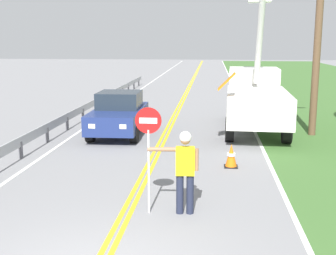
# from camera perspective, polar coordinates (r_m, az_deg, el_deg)

# --- Properties ---
(centerline_yellow_left) EXTENTS (0.11, 110.00, 0.01)m
(centerline_yellow_left) POSITION_cam_1_polar(r_m,az_deg,el_deg) (26.34, 1.51, 3.16)
(centerline_yellow_left) COLOR yellow
(centerline_yellow_left) RESTS_ON ground
(centerline_yellow_right) EXTENTS (0.11, 110.00, 0.01)m
(centerline_yellow_right) POSITION_cam_1_polar(r_m,az_deg,el_deg) (26.33, 1.90, 3.15)
(centerline_yellow_right) COLOR yellow
(centerline_yellow_right) RESTS_ON ground
(edge_line_right) EXTENTS (0.12, 110.00, 0.01)m
(edge_line_right) POSITION_cam_1_polar(r_m,az_deg,el_deg) (26.33, 9.56, 3.00)
(edge_line_right) COLOR silver
(edge_line_right) RESTS_ON ground
(edge_line_left) EXTENTS (0.12, 110.00, 0.01)m
(edge_line_left) POSITION_cam_1_polar(r_m,az_deg,el_deg) (26.82, -6.00, 3.24)
(edge_line_left) COLOR silver
(edge_line_left) RESTS_ON ground
(flagger_worker) EXTENTS (1.09, 0.27, 1.83)m
(flagger_worker) POSITION_cam_1_polar(r_m,az_deg,el_deg) (9.45, 2.16, -5.12)
(flagger_worker) COLOR #1E2338
(flagger_worker) RESTS_ON ground
(stop_sign_paddle) EXTENTS (0.56, 0.04, 2.33)m
(stop_sign_paddle) POSITION_cam_1_polar(r_m,az_deg,el_deg) (9.31, -2.54, -1.16)
(stop_sign_paddle) COLOR silver
(stop_sign_paddle) RESTS_ON ground
(utility_bucket_truck) EXTENTS (2.91, 6.89, 5.98)m
(utility_bucket_truck) POSITION_cam_1_polar(r_m,az_deg,el_deg) (18.84, 11.22, 4.09)
(utility_bucket_truck) COLOR white
(utility_bucket_truck) RESTS_ON ground
(oncoming_sedan_nearest) EXTENTS (1.97, 4.13, 1.70)m
(oncoming_sedan_nearest) POSITION_cam_1_polar(r_m,az_deg,el_deg) (17.52, -6.37, 1.73)
(oncoming_sedan_nearest) COLOR navy
(oncoming_sedan_nearest) RESTS_ON ground
(utility_pole_near) EXTENTS (1.80, 0.28, 7.57)m
(utility_pole_near) POSITION_cam_1_polar(r_m,az_deg,el_deg) (18.11, 18.83, 11.47)
(utility_pole_near) COLOR brown
(utility_pole_near) RESTS_ON ground
(traffic_cone_lead) EXTENTS (0.40, 0.40, 0.70)m
(traffic_cone_lead) POSITION_cam_1_polar(r_m,az_deg,el_deg) (13.21, 8.17, -3.67)
(traffic_cone_lead) COLOR orange
(traffic_cone_lead) RESTS_ON ground
(guardrail_left_shoulder) EXTENTS (0.10, 32.00, 0.71)m
(guardrail_left_shoulder) POSITION_cam_1_polar(r_m,az_deg,el_deg) (22.12, -10.13, 2.78)
(guardrail_left_shoulder) COLOR #9EA0A3
(guardrail_left_shoulder) RESTS_ON ground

